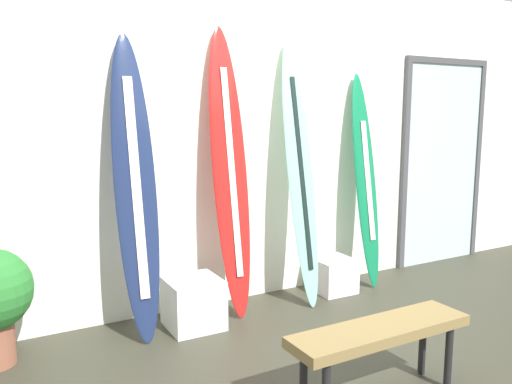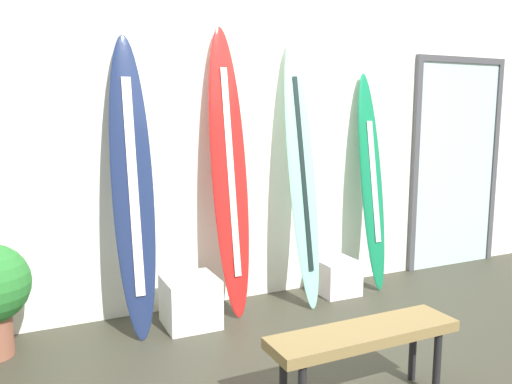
# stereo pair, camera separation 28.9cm
# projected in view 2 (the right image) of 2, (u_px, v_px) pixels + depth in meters

# --- Properties ---
(ground) EXTENTS (8.00, 8.00, 0.04)m
(ground) POSITION_uv_depth(u_px,v_px,m) (336.00, 352.00, 3.57)
(ground) COLOR #36352A
(wall_back) EXTENTS (7.20, 0.20, 2.80)m
(wall_back) POSITION_uv_depth(u_px,v_px,m) (255.00, 136.00, 4.51)
(wall_back) COLOR white
(wall_back) RESTS_ON ground
(surfboard_navy) EXTENTS (0.32, 0.50, 2.16)m
(surfboard_navy) POSITION_uv_depth(u_px,v_px,m) (133.00, 188.00, 3.73)
(surfboard_navy) COLOR #1A274C
(surfboard_navy) RESTS_ON ground
(surfboard_crimson) EXTENTS (0.30, 0.44, 2.27)m
(surfboard_crimson) POSITION_uv_depth(u_px,v_px,m) (229.00, 174.00, 4.09)
(surfboard_crimson) COLOR red
(surfboard_crimson) RESTS_ON ground
(surfboard_seafoam) EXTENTS (0.25, 0.51, 2.20)m
(surfboard_seafoam) POSITION_uv_depth(u_px,v_px,m) (302.00, 176.00, 4.32)
(surfboard_seafoam) COLOR #7EC8AC
(surfboard_seafoam) RESTS_ON ground
(surfboard_emerald) EXTENTS (0.24, 0.40, 1.95)m
(surfboard_emerald) POSITION_uv_depth(u_px,v_px,m) (371.00, 182.00, 4.72)
(surfboard_emerald) COLOR #127347
(surfboard_emerald) RESTS_ON ground
(display_block_left) EXTENTS (0.40, 0.40, 0.37)m
(display_block_left) POSITION_uv_depth(u_px,v_px,m) (190.00, 301.00, 3.95)
(display_block_left) COLOR white
(display_block_left) RESTS_ON ground
(display_block_center) EXTENTS (0.34, 0.34, 0.30)m
(display_block_center) POSITION_uv_depth(u_px,v_px,m) (337.00, 277.00, 4.65)
(display_block_center) COLOR white
(display_block_center) RESTS_ON ground
(glass_door) EXTENTS (1.15, 0.06, 2.15)m
(glass_door) POSITION_uv_depth(u_px,v_px,m) (456.00, 160.00, 5.39)
(glass_door) COLOR silver
(glass_door) RESTS_ON ground
(bench) EXTENTS (1.10, 0.28, 0.44)m
(bench) POSITION_uv_depth(u_px,v_px,m) (364.00, 339.00, 2.84)
(bench) COLOR olive
(bench) RESTS_ON ground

